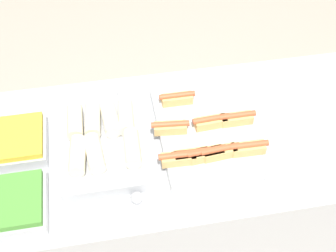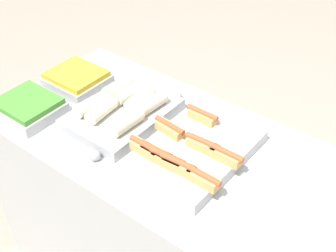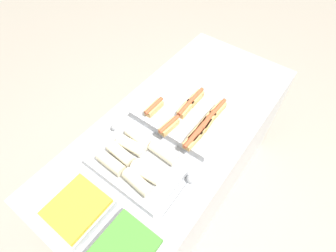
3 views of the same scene
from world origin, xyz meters
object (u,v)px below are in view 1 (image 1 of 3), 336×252
(tray_hotdogs, at_px, (204,132))
(serving_spoon_near, at_px, (130,199))
(tray_side_back, at_px, (12,143))
(serving_spoon_far, at_px, (116,96))
(tray_wraps, at_px, (103,141))
(tray_side_front, at_px, (8,206))

(tray_hotdogs, xyz_separation_m, serving_spoon_near, (-0.31, -0.24, -0.02))
(tray_side_back, distance_m, serving_spoon_far, 0.45)
(tray_wraps, xyz_separation_m, tray_side_front, (-0.34, -0.22, -0.01))
(serving_spoon_near, distance_m, serving_spoon_far, 0.51)
(serving_spoon_far, bearing_deg, tray_hotdogs, -41.18)
(tray_hotdogs, distance_m, serving_spoon_near, 0.39)
(tray_hotdogs, xyz_separation_m, tray_side_front, (-0.71, -0.20, 0.00))
(tray_side_front, xyz_separation_m, serving_spoon_near, (0.40, -0.03, -0.02))
(tray_wraps, xyz_separation_m, serving_spoon_near, (0.07, -0.26, -0.02))
(tray_side_front, bearing_deg, tray_side_back, 90.00)
(serving_spoon_near, bearing_deg, tray_hotdogs, 37.68)
(serving_spoon_near, height_order, serving_spoon_far, same)
(serving_spoon_far, bearing_deg, tray_wraps, -105.97)
(tray_hotdogs, relative_size, tray_wraps, 1.11)
(tray_side_front, bearing_deg, serving_spoon_near, -4.92)
(serving_spoon_far, bearing_deg, tray_side_back, -154.47)
(tray_hotdogs, xyz_separation_m, tray_side_back, (-0.71, 0.07, 0.00))
(tray_side_front, height_order, serving_spoon_far, tray_side_front)
(tray_wraps, distance_m, serving_spoon_near, 0.27)
(tray_wraps, relative_size, tray_side_front, 1.75)
(tray_wraps, bearing_deg, serving_spoon_far, 74.03)
(tray_hotdogs, distance_m, tray_side_back, 0.72)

